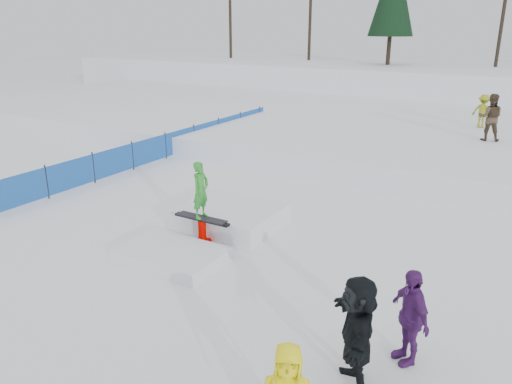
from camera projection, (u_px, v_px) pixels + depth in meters
The scene contains 9 objects.
ground at pixel (196, 255), 11.98m from camera, with size 120.00×120.00×0.00m, color white.
snow_berm at pixel (447, 83), 36.06m from camera, with size 60.00×14.00×2.40m, color white.
snow_midrise at pixel (390, 126), 24.90m from camera, with size 50.00×18.00×0.80m, color white.
safety_fence at pixel (166, 146), 20.32m from camera, with size 0.05×16.00×1.10m.
walker_olive at pixel (490, 117), 19.80m from camera, with size 0.91×0.71×1.87m, color #433423.
walker_ygreen at pixel (483, 111), 22.35m from camera, with size 0.96×0.55×1.48m, color #909916.
spectator_purple at pixel (410, 316), 7.99m from camera, with size 0.97×0.40×1.66m, color #511E66.
spectator_dark at pixel (357, 333), 7.41m from camera, with size 1.71×0.54×1.84m, color black.
jib_rail_feature at pixel (215, 224), 13.04m from camera, with size 2.60×4.40×2.11m.
Camera 1 is at (6.77, -8.62, 5.28)m, focal length 35.00 mm.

